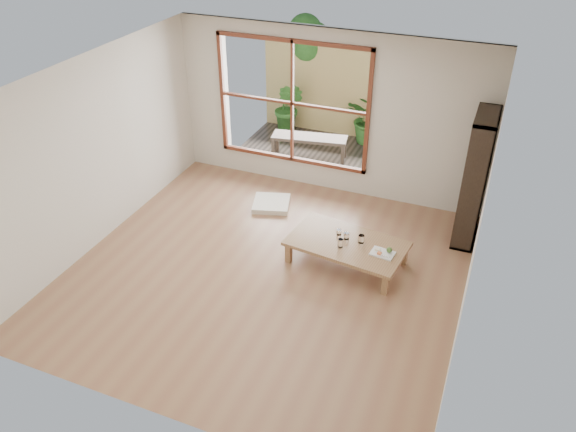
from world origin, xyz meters
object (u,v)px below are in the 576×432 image
(garden_bench, at_px, (309,139))
(low_table, at_px, (347,245))
(bookshelf, at_px, (475,179))
(food_tray, at_px, (384,252))

(garden_bench, bearing_deg, low_table, -70.71)
(low_table, height_order, bookshelf, bookshelf)
(low_table, height_order, garden_bench, garden_bench)
(low_table, bearing_deg, garden_bench, 126.56)
(low_table, distance_m, food_tray, 0.52)
(food_tray, distance_m, garden_bench, 3.49)
(low_table, xyz_separation_m, bookshelf, (1.41, 1.27, 0.64))
(food_tray, bearing_deg, bookshelf, 62.93)
(low_table, relative_size, garden_bench, 1.18)
(low_table, height_order, food_tray, food_tray)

